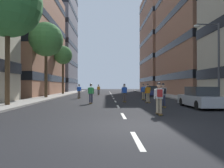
# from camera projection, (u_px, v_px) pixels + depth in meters

# --- Properties ---
(ground_plane) EXTENTS (132.24, 132.24, 0.00)m
(ground_plane) POSITION_uv_depth(u_px,v_px,m) (113.00, 97.00, 30.28)
(ground_plane) COLOR black
(sidewalk_left) EXTENTS (2.74, 60.61, 0.14)m
(sidewalk_left) POSITION_uv_depth(u_px,v_px,m) (58.00, 95.00, 32.80)
(sidewalk_left) COLOR #9E9991
(sidewalk_left) RESTS_ON ground_plane
(sidewalk_right) EXTENTS (2.74, 60.61, 0.14)m
(sidewalk_right) POSITION_uv_depth(u_px,v_px,m) (166.00, 95.00, 33.26)
(sidewalk_right) COLOR #9E9991
(sidewalk_right) RESTS_ON ground_plane
(lane_markings) EXTENTS (0.16, 52.20, 0.01)m
(lane_markings) POSITION_uv_depth(u_px,v_px,m) (112.00, 96.00, 31.24)
(lane_markings) COLOR silver
(lane_markings) RESTS_ON ground_plane
(building_left_mid) EXTENTS (17.92, 20.50, 18.63)m
(building_left_mid) POSITION_uv_depth(u_px,v_px,m) (0.00, 39.00, 35.45)
(building_left_mid) COLOR #9E6B51
(building_left_mid) RESTS_ON ground_plane
(building_left_far) EXTENTS (17.92, 16.21, 28.55)m
(building_left_far) POSITION_uv_depth(u_px,v_px,m) (41.00, 39.00, 57.73)
(building_left_far) COLOR slate
(building_left_far) RESTS_ON ground_plane
(building_right_mid) EXTENTS (17.92, 19.93, 20.49)m
(building_right_mid) POSITION_uv_depth(u_px,v_px,m) (220.00, 35.00, 36.46)
(building_right_mid) COLOR #9E6B51
(building_right_mid) RESTS_ON ground_plane
(building_right_far) EXTENTS (17.92, 19.35, 26.90)m
(building_right_far) POSITION_uv_depth(u_px,v_px,m) (177.00, 42.00, 58.73)
(building_right_far) COLOR #9E6B51
(building_right_far) RESTS_ON ground_plane
(parked_car_near) EXTENTS (1.82, 4.40, 1.52)m
(parked_car_near) POSITION_uv_depth(u_px,v_px,m) (200.00, 98.00, 15.30)
(parked_car_near) COLOR #B2B7BF
(parked_car_near) RESTS_ON ground_plane
(parked_car_mid) EXTENTS (1.82, 4.40, 1.52)m
(parked_car_mid) POSITION_uv_depth(u_px,v_px,m) (150.00, 91.00, 32.59)
(parked_car_mid) COLOR navy
(parked_car_mid) RESTS_ON ground_plane
(street_tree_near) EXTENTS (4.24, 4.24, 9.35)m
(street_tree_near) POSITION_uv_depth(u_px,v_px,m) (46.00, 40.00, 26.53)
(street_tree_near) COLOR #4C3823
(street_tree_near) RESTS_ON sidewalk_left
(street_tree_mid) EXTENTS (5.20, 5.20, 10.39)m
(street_tree_mid) POSITION_uv_depth(u_px,v_px,m) (8.00, 3.00, 16.21)
(street_tree_mid) COLOR #4C3823
(street_tree_mid) RESTS_ON sidewalk_left
(street_tree_far) EXTENTS (3.21, 3.21, 8.37)m
(street_tree_far) POSITION_uv_depth(u_px,v_px,m) (63.00, 55.00, 36.90)
(street_tree_far) COLOR #4C3823
(street_tree_far) RESTS_ON sidewalk_left
(streetlamp_right) EXTENTS (2.13, 0.30, 6.50)m
(streetlamp_right) POSITION_uv_depth(u_px,v_px,m) (214.00, 54.00, 17.10)
(streetlamp_right) COLOR #3F3F44
(streetlamp_right) RESTS_ON sidewalk_right
(skater_0) EXTENTS (0.56, 0.92, 1.78)m
(skater_0) POSITION_uv_depth(u_px,v_px,m) (124.00, 92.00, 20.62)
(skater_0) COLOR brown
(skater_0) RESTS_ON ground_plane
(skater_1) EXTENTS (0.56, 0.92, 1.78)m
(skater_1) POSITION_uv_depth(u_px,v_px,m) (124.00, 89.00, 37.59)
(skater_1) COLOR brown
(skater_1) RESTS_ON ground_plane
(skater_2) EXTENTS (0.54, 0.91, 1.78)m
(skater_2) POSITION_uv_depth(u_px,v_px,m) (99.00, 89.00, 35.95)
(skater_2) COLOR brown
(skater_2) RESTS_ON ground_plane
(skater_3) EXTENTS (0.53, 0.90, 1.78)m
(skater_3) POSITION_uv_depth(u_px,v_px,m) (159.00, 96.00, 11.59)
(skater_3) COLOR brown
(skater_3) RESTS_ON ground_plane
(skater_4) EXTENTS (0.55, 0.91, 1.78)m
(skater_4) POSITION_uv_depth(u_px,v_px,m) (163.00, 94.00, 15.65)
(skater_4) COLOR brown
(skater_4) RESTS_ON ground_plane
(skater_5) EXTENTS (0.57, 0.92, 1.78)m
(skater_5) POSITION_uv_depth(u_px,v_px,m) (143.00, 91.00, 23.84)
(skater_5) COLOR brown
(skater_5) RESTS_ON ground_plane
(skater_6) EXTENTS (0.55, 0.92, 1.78)m
(skater_6) POSITION_uv_depth(u_px,v_px,m) (91.00, 93.00, 18.71)
(skater_6) COLOR brown
(skater_6) RESTS_ON ground_plane
(skater_7) EXTENTS (0.55, 0.92, 1.78)m
(skater_7) POSITION_uv_depth(u_px,v_px,m) (79.00, 90.00, 26.36)
(skater_7) COLOR brown
(skater_7) RESTS_ON ground_plane
(skater_8) EXTENTS (0.57, 0.92, 1.78)m
(skater_8) POSITION_uv_depth(u_px,v_px,m) (148.00, 92.00, 19.70)
(skater_8) COLOR brown
(skater_8) RESTS_ON ground_plane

